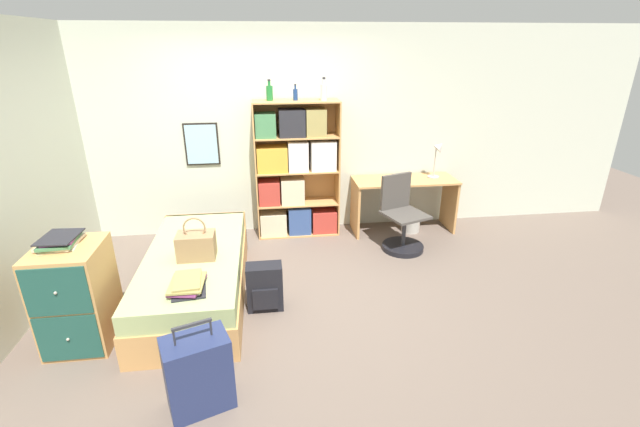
{
  "coord_description": "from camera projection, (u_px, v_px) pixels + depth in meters",
  "views": [
    {
      "loc": [
        0.02,
        -3.81,
        2.39
      ],
      "look_at": [
        0.54,
        0.2,
        0.75
      ],
      "focal_mm": 24.0,
      "sensor_mm": 36.0,
      "label": 1
    }
  ],
  "objects": [
    {
      "name": "bookcase",
      "position": [
        295.0,
        173.0,
        5.42
      ],
      "size": [
        1.05,
        0.35,
        1.73
      ],
      "color": "tan",
      "rests_on": "ground_plane"
    },
    {
      "name": "bottle_brown",
      "position": [
        295.0,
        94.0,
        5.08
      ],
      "size": [
        0.06,
        0.06,
        0.19
      ],
      "color": "navy",
      "rests_on": "bookcase"
    },
    {
      "name": "desk_chair",
      "position": [
        402.0,
        226.0,
        5.21
      ],
      "size": [
        0.59,
        0.59,
        0.91
      ],
      "color": "black",
      "rests_on": "ground_plane"
    },
    {
      "name": "suitcase",
      "position": [
        198.0,
        373.0,
        2.92
      ],
      "size": [
        0.5,
        0.41,
        0.69
      ],
      "color": "navy",
      "rests_on": "ground_plane"
    },
    {
      "name": "bottle_green",
      "position": [
        269.0,
        93.0,
        5.06
      ],
      "size": [
        0.08,
        0.08,
        0.24
      ],
      "color": "#1E6B2D",
      "rests_on": "bookcase"
    },
    {
      "name": "backpack",
      "position": [
        265.0,
        287.0,
        4.04
      ],
      "size": [
        0.34,
        0.22,
        0.46
      ],
      "color": "black",
      "rests_on": "ground_plane"
    },
    {
      "name": "dresser",
      "position": [
        77.0,
        296.0,
        3.51
      ],
      "size": [
        0.5,
        0.59,
        0.88
      ],
      "color": "tan",
      "rests_on": "ground_plane"
    },
    {
      "name": "handbag",
      "position": [
        196.0,
        245.0,
        3.99
      ],
      "size": [
        0.35,
        0.23,
        0.41
      ],
      "color": "#93704C",
      "rests_on": "bed"
    },
    {
      "name": "desk",
      "position": [
        404.0,
        194.0,
        5.64
      ],
      "size": [
        1.34,
        0.52,
        0.72
      ],
      "color": "tan",
      "rests_on": "ground_plane"
    },
    {
      "name": "waste_bin",
      "position": [
        411.0,
        221.0,
        5.75
      ],
      "size": [
        0.25,
        0.25,
        0.28
      ],
      "color": "#B7B2A8",
      "rests_on": "ground_plane"
    },
    {
      "name": "desk_lamp",
      "position": [
        438.0,
        152.0,
        5.52
      ],
      "size": [
        0.2,
        0.15,
        0.5
      ],
      "color": "#ADA89E",
      "rests_on": "desk"
    },
    {
      "name": "ground_plane",
      "position": [
        270.0,
        291.0,
        4.4
      ],
      "size": [
        14.0,
        14.0,
        0.0
      ],
      "primitive_type": "plane",
      "color": "#66564C"
    },
    {
      "name": "book_stack_on_bed",
      "position": [
        188.0,
        284.0,
        3.5
      ],
      "size": [
        0.31,
        0.38,
        0.09
      ],
      "color": "#232328",
      "rests_on": "bed"
    },
    {
      "name": "wall_left",
      "position": [
        6.0,
        178.0,
        3.65
      ],
      "size": [
        0.06,
        10.0,
        2.6
      ],
      "color": "beige",
      "rests_on": "ground_plane"
    },
    {
      "name": "bottle_clear",
      "position": [
        324.0,
        92.0,
        5.06
      ],
      "size": [
        0.08,
        0.08,
        0.27
      ],
      "color": "#B7BCC1",
      "rests_on": "bookcase"
    },
    {
      "name": "magazine_pile_on_dresser",
      "position": [
        60.0,
        241.0,
        3.38
      ],
      "size": [
        0.3,
        0.37,
        0.08
      ],
      "color": "beige",
      "rests_on": "dresser"
    },
    {
      "name": "wall_back",
      "position": [
        263.0,
        134.0,
        5.41
      ],
      "size": [
        10.0,
        0.09,
        2.6
      ],
      "color": "beige",
      "rests_on": "ground_plane"
    },
    {
      "name": "bed",
      "position": [
        196.0,
        274.0,
        4.24
      ],
      "size": [
        0.92,
        2.05,
        0.49
      ],
      "color": "tan",
      "rests_on": "ground_plane"
    }
  ]
}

